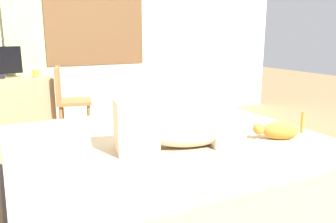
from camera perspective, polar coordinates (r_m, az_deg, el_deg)
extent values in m
plane|color=olive|center=(2.62, -2.34, -15.05)|extent=(16.00, 16.00, 0.00)
cube|color=beige|center=(4.69, -15.78, 15.22)|extent=(6.40, 0.12, 2.90)
cube|color=brown|center=(4.69, -11.98, 13.86)|extent=(1.30, 0.02, 1.00)
cube|color=white|center=(4.69, -11.97, 13.86)|extent=(1.22, 0.02, 0.92)
cube|color=#38383D|center=(2.64, 0.04, -13.14)|extent=(2.25, 1.95, 0.14)
cube|color=tan|center=(2.54, 0.04, -8.24)|extent=(2.18, 1.90, 0.34)
ellipsoid|color=#CCB299|center=(2.31, 3.93, -3.72)|extent=(0.60, 0.35, 0.17)
sphere|color=beige|center=(2.45, 11.41, -2.99)|extent=(0.17, 0.17, 0.17)
cube|color=beige|center=(2.18, -5.41, -2.41)|extent=(0.30, 0.28, 0.34)
cube|color=beige|center=(2.41, 8.83, -4.27)|extent=(0.25, 0.31, 0.08)
ellipsoid|color=#C67A2D|center=(2.58, 18.34, -3.06)|extent=(0.28, 0.22, 0.13)
sphere|color=#C67A2D|center=(2.54, 14.98, -2.85)|extent=(0.08, 0.08, 0.08)
cylinder|color=#C67A2D|center=(2.60, 21.62, -1.67)|extent=(0.03, 0.03, 0.16)
cube|color=#997A56|center=(4.28, -24.79, 0.18)|extent=(0.90, 0.56, 0.74)
cylinder|color=black|center=(4.21, -26.35, 5.31)|extent=(0.10, 0.10, 0.05)
cylinder|color=gold|center=(4.17, -21.28, 5.96)|extent=(0.08, 0.08, 0.09)
cylinder|color=brown|center=(4.27, -13.15, -1.03)|extent=(0.04, 0.04, 0.44)
cylinder|color=brown|center=(3.98, -13.05, -2.07)|extent=(0.04, 0.04, 0.44)
cylinder|color=brown|center=(4.28, -17.22, -1.25)|extent=(0.04, 0.04, 0.44)
cylinder|color=brown|center=(3.99, -17.42, -2.30)|extent=(0.04, 0.04, 0.44)
cube|color=brown|center=(4.07, -15.41, 1.62)|extent=(0.46, 0.46, 0.04)
cube|color=brown|center=(4.05, -18.00, 4.40)|extent=(0.12, 0.38, 0.38)
cube|color=#ADCC75|center=(4.48, -22.98, 11.37)|extent=(0.44, 0.06, 2.36)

